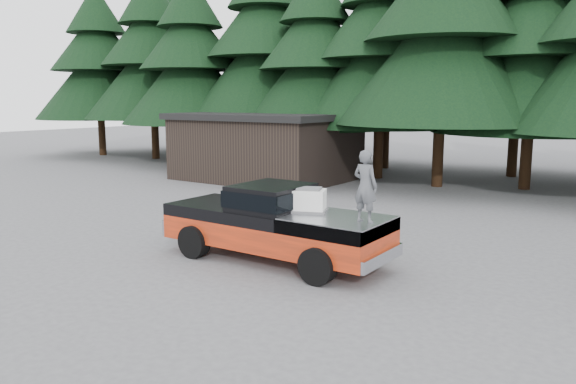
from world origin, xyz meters
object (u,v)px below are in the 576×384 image
Objects in this scene: pickup_truck at (275,235)px; man_on_bed at (365,186)px; air_compressor at (309,201)px; utility_building at (266,146)px.

pickup_truck is 3.75× the size of man_on_bed.
air_compressor reaches higher than pickup_truck.
man_on_bed is (1.61, -0.25, 0.54)m from air_compressor.
pickup_truck is at bearing -52.16° from utility_building.
utility_building reaches higher than pickup_truck.
pickup_truck is 1.31m from air_compressor.
man_on_bed is (2.52, -0.09, 1.46)m from pickup_truck.
air_compressor is 15.04m from utility_building.
man_on_bed is at bearing -45.34° from utility_building.
utility_building reaches higher than air_compressor.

